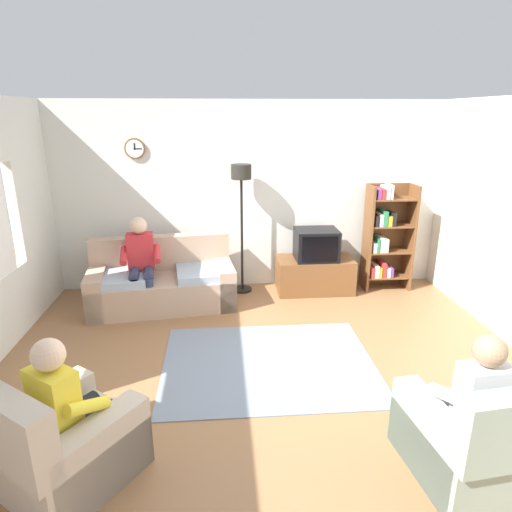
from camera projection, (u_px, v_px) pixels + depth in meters
name	position (u px, v px, depth m)	size (l,w,h in m)	color
ground_plane	(269.00, 380.00, 4.34)	(12.00, 12.00, 0.00)	#8C603D
back_wall_assembly	(250.00, 196.00, 6.45)	(6.20, 0.17, 2.70)	silver
couch	(162.00, 283.00, 5.97)	(2.00, 1.11, 0.90)	tan
tv_stand	(315.00, 275.00, 6.47)	(1.10, 0.56, 0.50)	brown
tv	(316.00, 244.00, 6.30)	(0.60, 0.49, 0.44)	black
bookshelf	(385.00, 237.00, 6.45)	(0.68, 0.36, 1.57)	brown
floor_lamp	(241.00, 193.00, 6.12)	(0.28, 0.28, 1.85)	black
armchair_near_window	(62.00, 446.00, 3.07)	(1.17, 1.18, 0.90)	#BCAD99
armchair_near_bookshelf	(474.00, 441.00, 3.12)	(0.89, 0.96, 0.90)	gray
area_rug	(269.00, 363.00, 4.62)	(2.20, 1.70, 0.01)	slate
person_on_couch	(141.00, 259.00, 5.73)	(0.55, 0.57, 1.24)	red
person_in_left_armchair	(68.00, 401.00, 3.05)	(0.62, 0.64, 1.12)	yellow
person_in_right_armchair	(472.00, 395.00, 3.11)	(0.54, 0.57, 1.12)	silver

